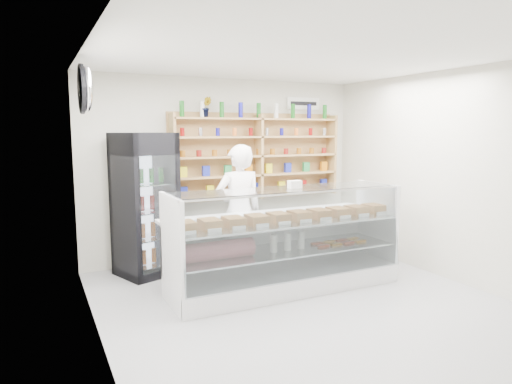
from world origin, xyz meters
TOP-DOWN VIEW (x-y plane):
  - room at (0.00, 0.00)m, footprint 5.00×5.00m
  - display_counter at (0.06, 0.71)m, footprint 2.97×0.89m
  - shop_worker at (-0.25, 1.45)m, footprint 0.68×0.46m
  - drinks_cooler at (-1.39, 2.07)m, footprint 0.90×0.89m
  - wall_shelving at (0.50, 2.34)m, footprint 2.84×0.28m
  - potted_plant at (-0.38, 2.34)m, footprint 0.20×0.17m
  - security_mirror at (-2.17, 1.20)m, footprint 0.15×0.50m
  - wall_sign at (1.40, 2.47)m, footprint 0.62×0.03m

SIDE VIEW (x-z plane):
  - display_counter at x=0.06m, z-range -0.29..1.00m
  - shop_worker at x=-0.25m, z-range 0.00..1.82m
  - drinks_cooler at x=-1.39m, z-range 0.00..1.98m
  - room at x=0.00m, z-range -1.10..3.90m
  - wall_shelving at x=0.50m, z-range 0.93..2.26m
  - potted_plant at x=-0.38m, z-range 2.20..2.50m
  - security_mirror at x=-2.17m, z-range 2.20..2.70m
  - wall_sign at x=1.40m, z-range 2.35..2.55m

